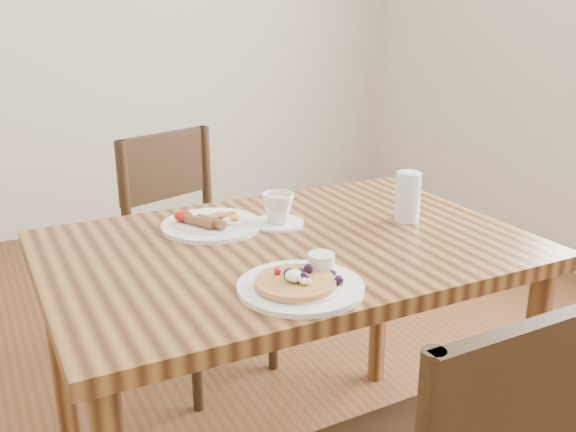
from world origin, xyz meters
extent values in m
cube|color=brown|center=(0.00, 0.00, 0.73)|extent=(1.20, 0.80, 0.04)
cylinder|color=brown|center=(0.54, -0.34, 0.35)|extent=(0.06, 0.06, 0.71)
cylinder|color=brown|center=(0.54, 0.34, 0.35)|extent=(0.06, 0.06, 0.71)
cylinder|color=brown|center=(-0.54, 0.34, 0.35)|extent=(0.06, 0.06, 0.71)
cube|color=#341F12|center=(0.02, -0.76, 0.76)|extent=(0.38, 0.04, 0.24)
cube|color=#341F12|center=(0.00, 0.69, 0.45)|extent=(0.53, 0.53, 0.04)
cylinder|color=#341F12|center=(-0.11, 0.46, 0.21)|extent=(0.04, 0.04, 0.43)
cylinder|color=#341F12|center=(0.23, 0.57, 0.21)|extent=(0.04, 0.04, 0.43)
cylinder|color=#341F12|center=(-0.22, 0.80, 0.21)|extent=(0.04, 0.04, 0.43)
cylinder|color=#341F12|center=(0.12, 0.91, 0.21)|extent=(0.04, 0.04, 0.43)
cylinder|color=#341F12|center=(0.12, 0.91, 0.67)|extent=(0.04, 0.04, 0.43)
cylinder|color=#341F12|center=(-0.22, 0.80, 0.67)|extent=(0.04, 0.04, 0.43)
cube|color=#341F12|center=(-0.06, 0.87, 0.76)|extent=(0.37, 0.15, 0.24)
cylinder|color=white|center=(-0.10, -0.26, 0.76)|extent=(0.27, 0.27, 0.01)
cylinder|color=white|center=(-0.10, -0.26, 0.76)|extent=(0.19, 0.19, 0.01)
cylinder|color=#B22D59|center=(-0.05, -0.25, 0.77)|extent=(0.07, 0.07, 0.00)
cylinder|color=#C68C47|center=(-0.12, -0.27, 0.77)|extent=(0.17, 0.17, 0.01)
ellipsoid|color=white|center=(-0.12, -0.27, 0.79)|extent=(0.03, 0.03, 0.02)
ellipsoid|color=white|center=(-0.11, -0.30, 0.79)|extent=(0.02, 0.02, 0.01)
cylinder|color=white|center=(-0.03, -0.23, 0.79)|extent=(0.06, 0.06, 0.04)
cylinder|color=#591E07|center=(-0.03, -0.23, 0.80)|extent=(0.05, 0.05, 0.00)
sphere|color=black|center=(-0.09, -0.25, 0.79)|extent=(0.02, 0.02, 0.02)
sphere|color=#1E234C|center=(-0.09, -0.23, 0.78)|extent=(0.01, 0.01, 0.01)
sphere|color=#1E234C|center=(-0.11, -0.21, 0.78)|extent=(0.01, 0.01, 0.01)
sphere|color=#B21938|center=(-0.12, -0.24, 0.79)|extent=(0.02, 0.02, 0.02)
sphere|color=black|center=(-0.14, -0.25, 0.79)|extent=(0.02, 0.02, 0.02)
sphere|color=#1E234C|center=(-0.13, -0.28, 0.78)|extent=(0.01, 0.01, 0.01)
sphere|color=black|center=(-0.11, -0.27, 0.79)|extent=(0.02, 0.02, 0.02)
sphere|color=#1E234C|center=(-0.09, -0.27, 0.78)|extent=(0.01, 0.01, 0.01)
sphere|color=#1E234C|center=(-0.04, -0.31, 0.77)|extent=(0.01, 0.01, 0.01)
sphere|color=#B21938|center=(-0.02, -0.27, 0.77)|extent=(0.01, 0.01, 0.01)
sphere|color=black|center=(-0.03, -0.23, 0.78)|extent=(0.02, 0.02, 0.02)
sphere|color=#1E234C|center=(-0.05, -0.20, 0.77)|extent=(0.01, 0.01, 0.01)
cylinder|color=white|center=(-0.13, 0.19, 0.76)|extent=(0.27, 0.27, 0.01)
cylinder|color=white|center=(-0.13, 0.19, 0.76)|extent=(0.19, 0.19, 0.01)
cylinder|color=brown|center=(-0.17, 0.17, 0.78)|extent=(0.06, 0.10, 0.03)
cylinder|color=brown|center=(-0.15, 0.16, 0.78)|extent=(0.06, 0.10, 0.03)
cube|color=maroon|center=(-0.12, 0.22, 0.77)|extent=(0.08, 0.04, 0.01)
cube|color=maroon|center=(-0.10, 0.21, 0.77)|extent=(0.08, 0.03, 0.01)
cylinder|color=white|center=(-0.08, 0.16, 0.77)|extent=(0.07, 0.07, 0.00)
ellipsoid|color=yellow|center=(-0.08, 0.16, 0.78)|extent=(0.03, 0.03, 0.01)
ellipsoid|color=#A5190F|center=(-0.20, 0.23, 0.78)|extent=(0.05, 0.05, 0.03)
cylinder|color=white|center=(0.04, 0.13, 0.75)|extent=(0.14, 0.14, 0.01)
imported|color=white|center=(0.04, 0.13, 0.80)|extent=(0.11, 0.11, 0.08)
cylinder|color=tan|center=(0.04, 0.13, 0.83)|extent=(0.07, 0.07, 0.00)
cylinder|color=silver|center=(0.37, 0.00, 0.82)|extent=(0.07, 0.07, 0.14)
camera|label=1|loc=(-0.69, -1.35, 1.33)|focal=40.00mm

